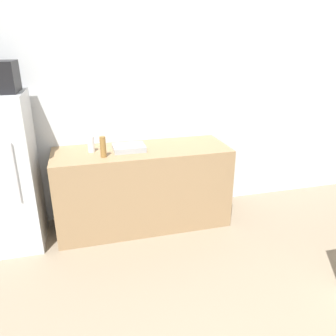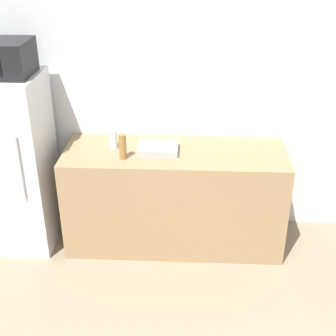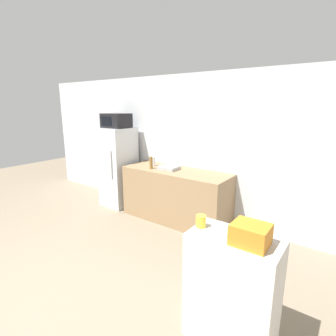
{
  "view_description": "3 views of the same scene",
  "coord_description": "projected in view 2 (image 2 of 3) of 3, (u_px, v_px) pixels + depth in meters",
  "views": [
    {
      "loc": [
        -0.68,
        -0.59,
        2.05
      ],
      "look_at": [
        0.01,
        1.95,
        1.04
      ],
      "focal_mm": 35.0,
      "sensor_mm": 36.0,
      "label": 1
    },
    {
      "loc": [
        0.07,
        -0.85,
        2.69
      ],
      "look_at": [
        -0.08,
        2.23,
        1.1
      ],
      "focal_mm": 50.0,
      "sensor_mm": 36.0,
      "label": 2
    },
    {
      "loc": [
        2.49,
        -0.84,
        2.06
      ],
      "look_at": [
        0.49,
        1.9,
        1.24
      ],
      "focal_mm": 28.0,
      "sensor_mm": 36.0,
      "label": 3
    }
  ],
  "objects": [
    {
      "name": "counter",
      "position": [
        174.0,
        197.0,
        4.32
      ],
      "size": [
        1.96,
        0.71,
        0.94
      ],
      "primitive_type": "cube",
      "color": "#937551",
      "rests_on": "ground_plane"
    },
    {
      "name": "sink_basin",
      "position": [
        158.0,
        148.0,
        4.09
      ],
      "size": [
        0.35,
        0.27,
        0.06
      ],
      "primitive_type": "cube",
      "color": "#9EA3A8",
      "rests_on": "counter"
    },
    {
      "name": "wall_back",
      "position": [
        182.0,
        98.0,
        4.28
      ],
      "size": [
        8.0,
        0.06,
        2.6
      ],
      "primitive_type": "cube",
      "color": "silver",
      "rests_on": "ground_plane"
    },
    {
      "name": "bottle_short",
      "position": [
        113.0,
        139.0,
        4.13
      ],
      "size": [
        0.07,
        0.07,
        0.18
      ],
      "primitive_type": "cylinder",
      "color": "silver",
      "rests_on": "counter"
    },
    {
      "name": "bottle_tall",
      "position": [
        123.0,
        147.0,
        3.93
      ],
      "size": [
        0.06,
        0.06,
        0.22
      ],
      "primitive_type": "cylinder",
      "color": "olive",
      "rests_on": "counter"
    },
    {
      "name": "refrigerator",
      "position": [
        17.0,
        163.0,
        4.19
      ],
      "size": [
        0.58,
        0.65,
        1.62
      ],
      "color": "silver",
      "rests_on": "ground_plane"
    }
  ]
}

